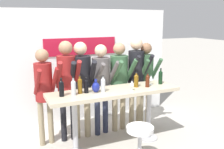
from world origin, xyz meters
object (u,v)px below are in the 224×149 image
Objects in this scene: person_left at (67,79)px; wine_glass_0 at (132,83)px; person_right at (136,72)px; wine_bottle_0 at (161,77)px; tasting_table at (114,99)px; wine_bottle_3 at (103,84)px; person_far_left at (44,86)px; wine_glass_1 at (151,78)px; wine_bottle_6 at (86,86)px; decorative_vase at (96,87)px; person_center_right at (119,77)px; wine_bottle_2 at (80,85)px; wine_bottle_4 at (73,87)px; person_center_left at (81,80)px; wine_bottle_1 at (148,80)px; wine_bottle_5 at (136,80)px; wine_bottle_7 at (61,88)px; person_center at (101,79)px; person_far_right at (146,74)px; bar_stool at (140,139)px.

person_left is 1.15m from wine_glass_0.
person_right is 0.58m from wine_bottle_0.
wine_bottle_3 is (-0.21, -0.02, 0.29)m from tasting_table.
person_far_left is 1.82m from person_right.
person_far_left is 1.90m from wine_glass_1.
decorative_vase is at bearing -11.96° from wine_bottle_6.
wine_bottle_0 is 1.14× the size of wine_bottle_6.
person_center_right is 0.39m from person_right.
wine_bottle_2 is at bearing -158.91° from person_center_right.
wine_bottle_4 is 0.23m from wine_bottle_6.
person_right is (1.42, 0.03, 0.01)m from person_left.
person_right is (1.81, 0.02, 0.09)m from person_far_left.
wine_bottle_6 is (0.22, 0.05, -0.01)m from wine_bottle_4.
tasting_table is 0.99m from person_right.
person_center_right is 0.72m from wine_glass_0.
tasting_table is 0.66m from wine_bottle_2.
person_center_left reaches higher than wine_glass_0.
wine_bottle_3 is at bearing 177.26° from wine_bottle_1.
wine_glass_0 is (-0.18, -0.17, 0.00)m from wine_bottle_5.
person_far_left is 9.70× the size of wine_glass_1.
wine_bottle_7 is at bearing -173.80° from wine_bottle_2.
tasting_table is at bearing -1.14° from wine_bottle_7.
wine_glass_1 is (0.76, 0.04, 0.29)m from tasting_table.
wine_glass_0 is (-0.11, -0.71, 0.05)m from person_center_right.
wine_bottle_7 reaches higher than tasting_table.
wine_bottle_0 reaches higher than wine_glass_0.
person_far_right is (1.00, 0.05, -0.00)m from person_center.
wine_bottle_1 is 0.95m from decorative_vase.
wine_bottle_1 is 0.84× the size of wine_bottle_2.
person_right reaches higher than wine_bottle_4.
wine_bottle_0 is 1.43m from wine_bottle_6.
wine_bottle_4 is (-0.50, 0.01, 0.01)m from wine_bottle_3.
person_left reaches higher than decorative_vase.
wine_bottle_0 reaches higher than wine_bottle_6.
person_left reaches higher than wine_bottle_7.
decorative_vase is (-1.31, -0.58, 0.02)m from person_far_right.
wine_bottle_0 is 0.51m from wine_bottle_5.
person_center_left reaches higher than wine_bottle_1.
person_center is at bearing 40.88° from wine_bottle_2.
tasting_table is 1.22m from person_far_left.
bar_stool is at bearing -118.73° from person_right.
wine_bottle_3 is at bearing -64.76° from person_center_left.
bar_stool is at bearing -114.56° from wine_bottle_5.
person_center_right is 0.67m from wine_bottle_1.
person_center is at bearing 4.30° from person_center_left.
wine_bottle_1 is (0.63, -0.60, 0.05)m from person_center.
wine_bottle_1 is at bearing -144.38° from wine_glass_1.
person_center_left reaches higher than wine_bottle_2.
wine_bottle_1 is at bearing -54.48° from person_center.
person_far_left is 5.84× the size of wine_bottle_7.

